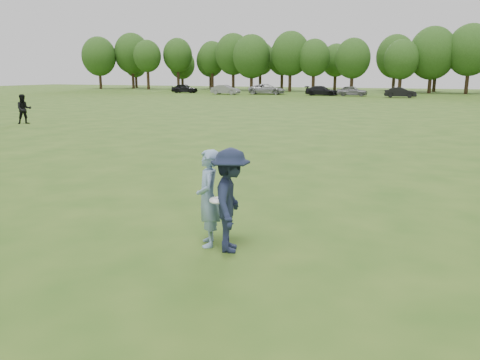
{
  "coord_description": "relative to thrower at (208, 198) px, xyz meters",
  "views": [
    {
      "loc": [
        4.29,
        -7.98,
        3.23
      ],
      "look_at": [
        0.7,
        0.59,
        1.1
      ],
      "focal_mm": 35.0,
      "sensor_mm": 36.0,
      "label": 1
    }
  ],
  "objects": [
    {
      "name": "defender",
      "position": [
        0.51,
        -0.1,
        0.04
      ],
      "size": [
        1.07,
        1.4,
        1.92
      ],
      "primitive_type": "imported",
      "rotation": [
        0.0,
        0.0,
        1.89
      ],
      "color": "#1A223B",
      "rests_on": "ground"
    },
    {
      "name": "ground",
      "position": [
        -0.45,
        0.36,
        -0.93
      ],
      "size": [
        200.0,
        200.0,
        0.0
      ],
      "primitive_type": "plane",
      "color": "#2E5417",
      "rests_on": "ground"
    },
    {
      "name": "thrower",
      "position": [
        0.0,
        0.0,
        0.0
      ],
      "size": [
        0.71,
        0.8,
        1.85
      ],
      "primitive_type": "imported",
      "rotation": [
        0.0,
        0.0,
        -1.08
      ],
      "color": "#83A3CB",
      "rests_on": "ground"
    },
    {
      "name": "car_e",
      "position": [
        -7.57,
        61.03,
        -0.2
      ],
      "size": [
        4.37,
        1.96,
        1.46
      ],
      "primitive_type": "imported",
      "rotation": [
        0.0,
        0.0,
        1.63
      ],
      "color": "slate",
      "rests_on": "ground"
    },
    {
      "name": "disc_in_play",
      "position": [
        0.32,
        -0.29,
        0.07
      ],
      "size": [
        0.29,
        0.28,
        0.08
      ],
      "color": "white",
      "rests_on": "ground"
    },
    {
      "name": "car_d",
      "position": [
        -11.98,
        61.16,
        -0.23
      ],
      "size": [
        4.77,
        1.94,
        1.38
      ],
      "primitive_type": "imported",
      "rotation": [
        0.0,
        0.0,
        1.57
      ],
      "color": "black",
      "rests_on": "ground"
    },
    {
      "name": "car_c",
      "position": [
        -20.67,
        61.74,
        -0.14
      ],
      "size": [
        5.95,
        3.35,
        1.57
      ],
      "primitive_type": "imported",
      "rotation": [
        0.0,
        0.0,
        1.71
      ],
      "color": "#A3A3A8",
      "rests_on": "ground"
    },
    {
      "name": "player_far_a",
      "position": [
        -20.79,
        15.06,
        0.02
      ],
      "size": [
        1.12,
        1.17,
        1.9
      ],
      "primitive_type": "imported",
      "rotation": [
        0.0,
        0.0,
        0.95
      ],
      "color": "black",
      "rests_on": "ground"
    },
    {
      "name": "car_a",
      "position": [
        -35.06,
        61.52,
        -0.19
      ],
      "size": [
        4.49,
        2.25,
        1.47
      ],
      "primitive_type": "imported",
      "rotation": [
        0.0,
        0.0,
        1.69
      ],
      "color": "black",
      "rests_on": "ground"
    },
    {
      "name": "treeline",
      "position": [
        2.36,
        77.26,
        5.33
      ],
      "size": [
        130.35,
        18.39,
        11.74
      ],
      "color": "#332114",
      "rests_on": "ground"
    },
    {
      "name": "car_b",
      "position": [
        -26.43,
        58.87,
        -0.2
      ],
      "size": [
        4.43,
        1.6,
        1.45
      ],
      "primitive_type": "imported",
      "rotation": [
        0.0,
        0.0,
        1.59
      ],
      "color": "gray",
      "rests_on": "ground"
    },
    {
      "name": "car_f",
      "position": [
        -0.87,
        59.24,
        -0.24
      ],
      "size": [
        4.26,
        1.8,
        1.37
      ],
      "primitive_type": "imported",
      "rotation": [
        0.0,
        0.0,
        1.66
      ],
      "color": "black",
      "rests_on": "ground"
    }
  ]
}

